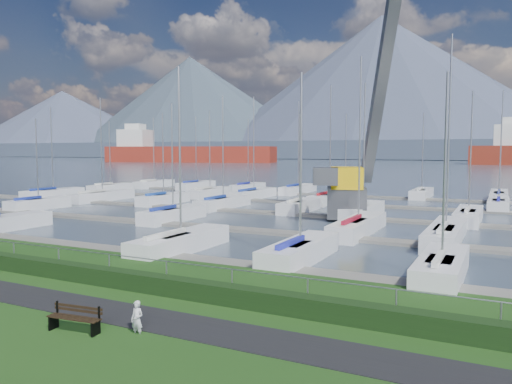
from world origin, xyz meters
The scene contains 12 objects.
path centered at (0.00, -3.00, 0.01)m, with size 160.00×2.00×0.04m, color black.
water centered at (0.00, 260.00, -0.40)m, with size 800.00×540.00×0.20m, color #3C4958.
hedge centered at (0.00, -0.40, 0.35)m, with size 80.00×0.70×0.70m, color black.
fence centered at (0.00, 0.00, 1.20)m, with size 0.04×0.04×80.00m, color gray.
foothill centered at (0.00, 330.00, 6.00)m, with size 900.00×80.00×12.00m, color #424E61.
mountains centered at (7.35, 404.62, 46.68)m, with size 1190.00×360.00×115.00m.
docks centered at (0.00, 26.00, -0.22)m, with size 90.00×41.60×0.25m.
bench_right centered at (2.20, -4.94, 0.42)m, with size 1.84×0.62×0.85m.
person centered at (4.03, -4.21, 0.59)m, with size 0.43×0.28×1.17m, color silver.
crane centered at (2.45, 26.36, 5.33)m, with size 7.41×13.03×22.35m.
cargo_ship_west centered at (-130.85, 191.19, 3.70)m, with size 86.19×37.49×21.50m.
sailboat_fleet centered at (-0.19, 29.29, 5.47)m, with size 75.25×50.22×13.42m.
Camera 1 is at (13.95, -15.89, 5.61)m, focal length 35.00 mm.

